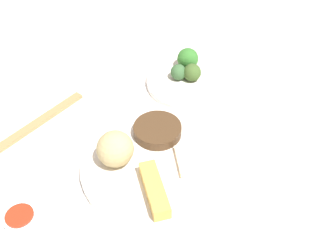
{
  "coord_description": "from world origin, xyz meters",
  "views": [
    {
      "loc": [
        0.11,
        0.47,
        0.62
      ],
      "look_at": [
        -0.06,
        -0.09,
        0.06
      ],
      "focal_mm": 42.82,
      "sensor_mm": 36.0,
      "label": 1
    }
  ],
  "objects_px": {
    "broccoli_plate": "(192,81)",
    "chopsticks_pair": "(41,121)",
    "sauce_ramekin_sweet_and_sour": "(21,220)",
    "main_plate": "(156,164)"
  },
  "relations": [
    {
      "from": "broccoli_plate",
      "to": "sauce_ramekin_sweet_and_sour",
      "type": "height_order",
      "value": "sauce_ramekin_sweet_and_sour"
    },
    {
      "from": "sauce_ramekin_sweet_and_sour",
      "to": "chopsticks_pair",
      "type": "height_order",
      "value": "sauce_ramekin_sweet_and_sour"
    },
    {
      "from": "broccoli_plate",
      "to": "sauce_ramekin_sweet_and_sour",
      "type": "xyz_separation_m",
      "value": [
        0.41,
        0.28,
        0.0
      ]
    },
    {
      "from": "main_plate",
      "to": "sauce_ramekin_sweet_and_sour",
      "type": "bearing_deg",
      "value": 12.41
    },
    {
      "from": "broccoli_plate",
      "to": "sauce_ramekin_sweet_and_sour",
      "type": "bearing_deg",
      "value": 34.99
    },
    {
      "from": "main_plate",
      "to": "sauce_ramekin_sweet_and_sour",
      "type": "relative_size",
      "value": 5.03
    },
    {
      "from": "sauce_ramekin_sweet_and_sour",
      "to": "chopsticks_pair",
      "type": "xyz_separation_m",
      "value": [
        -0.05,
        -0.25,
        -0.01
      ]
    },
    {
      "from": "sauce_ramekin_sweet_and_sour",
      "to": "chopsticks_pair",
      "type": "relative_size",
      "value": 0.25
    },
    {
      "from": "main_plate",
      "to": "broccoli_plate",
      "type": "bearing_deg",
      "value": -123.75
    },
    {
      "from": "broccoli_plate",
      "to": "chopsticks_pair",
      "type": "distance_m",
      "value": 0.36
    }
  ]
}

